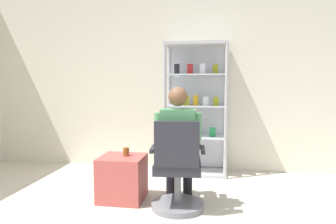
{
  "coord_description": "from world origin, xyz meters",
  "views": [
    {
      "loc": [
        0.71,
        -1.74,
        1.33
      ],
      "look_at": [
        0.15,
        1.69,
        1.0
      ],
      "focal_mm": 32.83,
      "sensor_mm": 36.0,
      "label": 1
    }
  ],
  "objects": [
    {
      "name": "back_wall",
      "position": [
        0.0,
        3.0,
        1.35
      ],
      "size": [
        6.0,
        0.1,
        2.7
      ],
      "primitive_type": "cube",
      "color": "silver",
      "rests_on": "ground"
    },
    {
      "name": "storage_crate",
      "position": [
        -0.35,
        1.54,
        0.25
      ],
      "size": [
        0.49,
        0.46,
        0.5
      ],
      "primitive_type": "cube",
      "color": "#B24C47",
      "rests_on": "ground"
    },
    {
      "name": "seated_shopkeeper",
      "position": [
        0.3,
        1.5,
        0.71
      ],
      "size": [
        0.51,
        0.59,
        1.29
      ],
      "color": "black",
      "rests_on": "ground"
    },
    {
      "name": "tea_glass",
      "position": [
        -0.31,
        1.57,
        0.55
      ],
      "size": [
        0.07,
        0.07,
        0.1
      ],
      "primitive_type": "cylinder",
      "color": "brown",
      "rests_on": "storage_crate"
    },
    {
      "name": "office_chair",
      "position": [
        0.31,
        1.34,
        0.39
      ],
      "size": [
        0.58,
        0.56,
        0.96
      ],
      "color": "slate",
      "rests_on": "ground"
    },
    {
      "name": "display_cabinet_main",
      "position": [
        0.4,
        2.76,
        0.97
      ],
      "size": [
        0.9,
        0.45,
        1.9
      ],
      "color": "#B7B7BC",
      "rests_on": "ground"
    }
  ]
}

